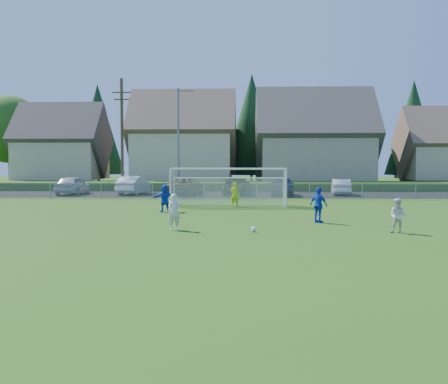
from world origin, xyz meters
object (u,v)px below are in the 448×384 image
at_px(car_a, 73,185).
at_px(car_b, 134,185).
at_px(player_white_a, 174,212).
at_px(car_c, 185,186).
at_px(car_e, 282,186).
at_px(soccer_ball, 254,229).
at_px(car_f, 341,187).
at_px(player_white_b, 398,216).
at_px(car_d, 237,186).
at_px(player_blue_b, 165,198).
at_px(soccer_goal, 229,181).
at_px(goalkeeper, 235,194).
at_px(player_blue_a, 319,205).

xyz_separation_m(car_a, car_b, (5.31, 0.41, -0.01)).
distance_m(player_white_a, car_c, 23.13).
bearing_deg(car_b, car_e, -179.18).
distance_m(soccer_ball, car_c, 24.11).
relative_size(soccer_ball, car_f, 0.05).
distance_m(player_white_b, car_f, 23.92).
distance_m(car_a, car_d, 14.39).
relative_size(player_white_a, player_blue_b, 0.98).
height_order(player_white_a, soccer_goal, soccer_goal).
relative_size(goalkeeper, car_e, 0.33).
bearing_deg(car_c, player_blue_a, 116.51).
relative_size(car_e, car_f, 1.15).
bearing_deg(soccer_ball, car_f, 71.37).
distance_m(player_white_a, car_e, 22.95).
xyz_separation_m(car_b, car_c, (4.55, -0.47, -0.06)).
height_order(soccer_ball, player_blue_a, player_blue_a).
distance_m(car_d, soccer_goal, 11.20).
bearing_deg(car_a, car_c, -179.11).
bearing_deg(player_blue_b, car_b, -95.93).
distance_m(player_blue_a, car_e, 19.24).
bearing_deg(goalkeeper, car_a, -25.86).
height_order(car_a, car_f, car_a).
distance_m(goalkeeper, car_b, 15.15).
height_order(player_white_a, car_b, car_b).
height_order(player_white_a, player_white_b, player_white_a).
height_order(soccer_ball, car_d, car_d).
relative_size(car_d, car_e, 1.11).
relative_size(car_b, car_c, 0.91).
xyz_separation_m(soccer_ball, car_e, (2.85, 22.53, 0.70)).
distance_m(player_white_a, player_white_b, 9.27).
xyz_separation_m(player_white_a, goalkeeper, (2.39, 11.38, 0.02)).
relative_size(goalkeeper, car_d, 0.30).
bearing_deg(car_d, car_c, 6.06).
bearing_deg(soccer_ball, player_blue_a, 46.25).
relative_size(player_blue_a, soccer_goal, 0.23).
height_order(car_e, soccer_goal, soccer_goal).
xyz_separation_m(car_c, car_d, (4.54, 0.05, 0.02)).
bearing_deg(goalkeeper, car_f, -113.79).
xyz_separation_m(player_white_a, car_d, (2.41, 23.08, -0.01)).
bearing_deg(soccer_goal, car_c, 110.28).
distance_m(car_c, car_f, 13.46).
bearing_deg(soccer_goal, player_white_b, -59.95).
bearing_deg(player_blue_a, car_b, -10.48).
height_order(car_c, car_d, car_d).
xyz_separation_m(player_blue_b, car_e, (7.82, 14.15, 0.01)).
relative_size(soccer_ball, goalkeeper, 0.14).
relative_size(soccer_ball, car_c, 0.04).
distance_m(player_blue_a, goalkeeper, 9.47).
bearing_deg(car_e, car_d, -11.16).
height_order(player_white_b, car_a, car_a).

